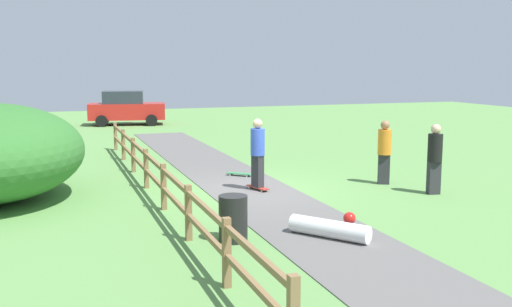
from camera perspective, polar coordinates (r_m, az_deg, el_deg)
The scene contains 10 objects.
ground_plane at distance 15.85m, azimuth -0.55°, elevation -3.65°, with size 60.00×60.00×0.00m, color #60934C.
asphalt_path at distance 15.84m, azimuth -0.55°, elevation -3.62°, with size 2.40×28.00×0.02m, color #605E5B.
wooden_fence at distance 15.09m, azimuth -9.93°, elevation -1.83°, with size 0.12×18.12×1.10m.
trash_bin at distance 11.32m, azimuth -2.25°, elevation -6.36°, with size 0.56×0.56×0.90m, color black.
skater_riding at distance 15.66m, azimuth 0.16°, elevation 0.32°, with size 0.48×0.82×1.93m.
skater_fallen at distance 11.68m, azimuth 7.33°, elevation -7.22°, with size 1.53×1.54×0.36m.
skateboard_loose at distance 17.81m, azimuth -1.63°, elevation -1.99°, with size 0.73×0.68×0.08m.
bystander_orange at distance 16.95m, azimuth 12.45°, elevation 0.44°, with size 0.51×0.51×1.83m.
bystander_black at distance 15.96m, azimuth 17.08°, elevation -0.18°, with size 0.43×0.43×1.86m.
parked_car_red at distance 33.80m, azimuth -12.58°, elevation 4.37°, with size 4.43×2.54×1.92m.
Camera 1 is at (-5.04, -14.64, 3.39)m, focal length 40.91 mm.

